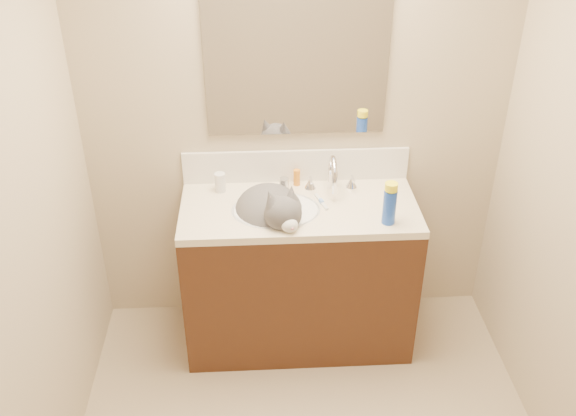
{
  "coord_description": "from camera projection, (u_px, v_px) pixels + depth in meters",
  "views": [
    {
      "loc": [
        -0.21,
        -1.78,
        2.55
      ],
      "look_at": [
        -0.06,
        0.92,
        0.88
      ],
      "focal_mm": 40.0,
      "sensor_mm": 36.0,
      "label": 1
    }
  ],
  "objects": [
    {
      "name": "pill_bottle",
      "position": [
        220.0,
        182.0,
        3.33
      ],
      "size": [
        0.06,
        0.06,
        0.1
      ],
      "primitive_type": "cylinder",
      "rotation": [
        0.0,
        0.0,
        -0.03
      ],
      "color": "silver",
      "rests_on": "counter_slab"
    },
    {
      "name": "mirror",
      "position": [
        297.0,
        58.0,
        3.1
      ],
      "size": [
        0.9,
        0.02,
        0.8
      ],
      "primitive_type": "cube",
      "color": "white",
      "rests_on": "room_shell"
    },
    {
      "name": "counter_slab",
      "position": [
        299.0,
        209.0,
        3.24
      ],
      "size": [
        1.2,
        0.55,
        0.04
      ],
      "primitive_type": "cube",
      "color": "beige",
      "rests_on": "vanity_cabinet"
    },
    {
      "name": "spray_cap",
      "position": [
        391.0,
        187.0,
        3.0
      ],
      "size": [
        0.08,
        0.08,
        0.04
      ],
      "primitive_type": "cylinder",
      "rotation": [
        0.0,
        0.0,
        0.28
      ],
      "color": "#FFF11A",
      "rests_on": "spray_can"
    },
    {
      "name": "spray_can",
      "position": [
        389.0,
        207.0,
        3.06
      ],
      "size": [
        0.08,
        0.08,
        0.17
      ],
      "primitive_type": "cylinder",
      "rotation": [
        0.0,
        0.0,
        0.28
      ],
      "color": "blue",
      "rests_on": "counter_slab"
    },
    {
      "name": "toothbrush_head",
      "position": [
        321.0,
        201.0,
        3.25
      ],
      "size": [
        0.03,
        0.04,
        0.02
      ],
      "primitive_type": "cube",
      "rotation": [
        0.0,
        0.0,
        0.27
      ],
      "color": "#6F9CED",
      "rests_on": "counter_slab"
    },
    {
      "name": "pill_label",
      "position": [
        220.0,
        184.0,
        3.34
      ],
      "size": [
        0.06,
        0.06,
        0.04
      ],
      "primitive_type": "cylinder",
      "rotation": [
        0.0,
        0.0,
        -0.03
      ],
      "color": "#FA5C29",
      "rests_on": "pill_bottle"
    },
    {
      "name": "backsplash",
      "position": [
        296.0,
        166.0,
        3.41
      ],
      "size": [
        1.2,
        0.02,
        0.18
      ],
      "primitive_type": "cube",
      "color": "silver",
      "rests_on": "counter_slab"
    },
    {
      "name": "basin",
      "position": [
        276.0,
        221.0,
        3.24
      ],
      "size": [
        0.45,
        0.36,
        0.14
      ],
      "primitive_type": "ellipsoid",
      "color": "white",
      "rests_on": "vanity_cabinet"
    },
    {
      "name": "vanity_cabinet",
      "position": [
        299.0,
        277.0,
        3.47
      ],
      "size": [
        1.2,
        0.55,
        0.82
      ],
      "primitive_type": "cube",
      "color": "#3E2011",
      "rests_on": "ground"
    },
    {
      "name": "toothbrush",
      "position": [
        321.0,
        202.0,
        3.26
      ],
      "size": [
        0.06,
        0.15,
        0.01
      ],
      "primitive_type": "cube",
      "rotation": [
        0.0,
        0.0,
        0.27
      ],
      "color": "silver",
      "rests_on": "counter_slab"
    },
    {
      "name": "amber_bottle",
      "position": [
        297.0,
        177.0,
        3.39
      ],
      "size": [
        0.04,
        0.04,
        0.09
      ],
      "primitive_type": "cylinder",
      "rotation": [
        0.0,
        0.0,
        0.24
      ],
      "color": "orange",
      "rests_on": "counter_slab"
    },
    {
      "name": "room_shell",
      "position": [
        323.0,
        198.0,
        2.08
      ],
      "size": [
        2.24,
        2.54,
        2.52
      ],
      "color": "tan",
      "rests_on": "ground"
    },
    {
      "name": "silver_jar",
      "position": [
        284.0,
        184.0,
        3.37
      ],
      "size": [
        0.05,
        0.05,
        0.06
      ],
      "primitive_type": "cylinder",
      "rotation": [
        0.0,
        0.0,
        0.08
      ],
      "color": "#B7B7BC",
      "rests_on": "counter_slab"
    },
    {
      "name": "cat",
      "position": [
        272.0,
        212.0,
        3.2
      ],
      "size": [
        0.49,
        0.52,
        0.36
      ],
      "rotation": [
        0.0,
        0.0,
        0.37
      ],
      "color": "#494749",
      "rests_on": "basin"
    },
    {
      "name": "faucet",
      "position": [
        332.0,
        177.0,
        3.31
      ],
      "size": [
        0.28,
        0.2,
        0.21
      ],
      "color": "silver",
      "rests_on": "counter_slab"
    }
  ]
}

